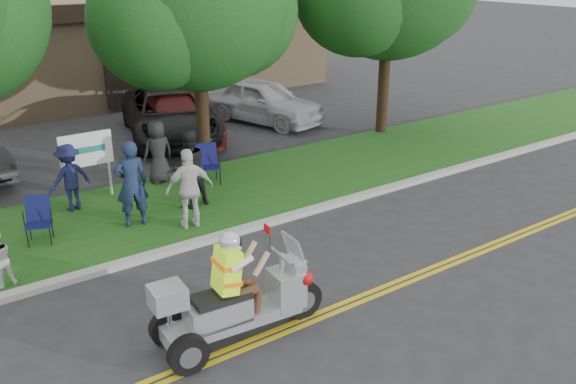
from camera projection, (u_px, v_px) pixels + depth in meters
ground at (364, 279)px, 11.34m from camera, size 120.00×120.00×0.00m
centerline_near at (385, 292)px, 10.90m from camera, size 60.00×0.10×0.01m
centerline_far at (379, 288)px, 11.02m from camera, size 60.00×0.10×0.01m
curb at (273, 221)px, 13.64m from camera, size 60.00×0.25×0.12m
grass_verge at (225, 193)px, 15.28m from camera, size 60.00×4.00×0.10m
commercial_building at (105, 44)px, 26.12m from camera, size 18.00×8.20×4.00m
tree_mid at (198, 5)px, 15.52m from camera, size 5.88×4.80×7.05m
business_sign at (86, 153)px, 14.35m from camera, size 1.25×0.06×1.75m
trike_scooter at (234, 303)px, 9.33m from camera, size 2.88×0.99×1.88m
lawn_chair_a at (38, 217)px, 12.44m from camera, size 0.65×0.66×0.95m
lawn_chair_b at (208, 161)px, 15.65m from camera, size 0.66×0.68×1.01m
spectator_adult_left at (131, 184)px, 13.02m from camera, size 0.77×0.57×1.91m
spectator_adult_mid at (189, 169)px, 14.02m from camera, size 1.00×0.83×1.85m
spectator_adult_right at (190, 189)px, 12.96m from camera, size 1.09×0.60×1.76m
spectator_chair_a at (70, 177)px, 13.89m from camera, size 1.11×0.78×1.56m
spectator_chair_b at (158, 152)px, 15.58m from camera, size 0.81×0.54×1.63m
parked_car_mid at (169, 115)px, 19.69m from camera, size 4.07×6.17×1.57m
parked_car_right at (177, 114)px, 19.88m from camera, size 3.10×5.51×1.51m
parked_car_far_right at (264, 101)px, 21.57m from camera, size 3.05×4.86×1.54m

